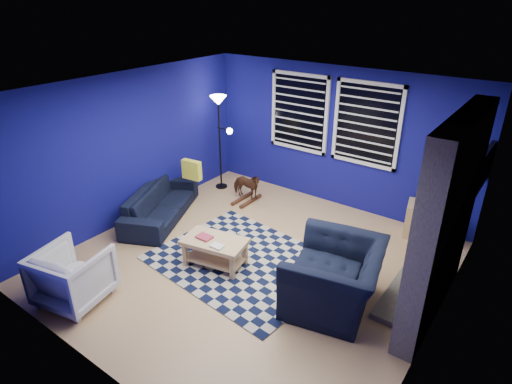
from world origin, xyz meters
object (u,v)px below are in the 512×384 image
armchair_bent (73,275)px  cabinet (428,221)px  floor_lamp (219,114)px  sofa (161,204)px  tv (483,170)px  rocking_horse (246,186)px  coffee_table (215,247)px  armchair_big (334,277)px

armchair_bent → cabinet: (3.17, 4.23, -0.08)m
armchair_bent → floor_lamp: bearing=-91.5°
armchair_bent → cabinet: 5.28m
sofa → cabinet: 4.44m
armchair_bent → tv: bearing=-146.1°
rocking_horse → coffee_table: bearing=-163.0°
armchair_bent → coffee_table: size_ratio=0.83×
sofa → coffee_table: size_ratio=1.91×
tv → armchair_bent: tv is taller
floor_lamp → armchair_bent: bearing=-79.0°
sofa → armchair_big: size_ratio=1.50×
armchair_big → floor_lamp: floor_lamp is taller
tv → floor_lamp: size_ratio=0.54×
floor_lamp → cabinet: bearing=7.0°
sofa → coffee_table: bearing=-132.1°
armchair_big → rocking_horse: bearing=-134.8°
tv → armchair_big: tv is taller
armchair_big → coffee_table: 1.77m
cabinet → floor_lamp: size_ratio=0.40×
tv → armchair_bent: (-3.78, -3.98, -1.03)m
sofa → tv: bearing=-93.0°
armchair_big → floor_lamp: (-3.42, 1.88, 1.11)m
sofa → floor_lamp: 2.03m
armchair_bent → rocking_horse: 3.53m
tv → coffee_table: 3.85m
armchair_bent → armchair_big: bearing=-157.7°
coffee_table → floor_lamp: floor_lamp is taller
tv → rocking_horse: (-3.73, -0.45, -1.08)m
armchair_big → armchair_bent: bearing=-67.9°
rocking_horse → cabinet: bearing=-85.3°
cabinet → armchair_big: bearing=-114.0°
sofa → armchair_bent: armchair_bent is taller
rocking_horse → floor_lamp: bearing=66.4°
sofa → armchair_big: bearing=-119.5°
tv → cabinet: (-0.62, 0.25, -1.11)m
floor_lamp → coffee_table: bearing=-51.8°
coffee_table → cabinet: bearing=49.6°
cabinet → floor_lamp: 4.11m
cabinet → floor_lamp: floor_lamp is taller
armchair_bent → rocking_horse: armchair_bent is taller
tv → sofa: 5.03m
armchair_bent → cabinet: armchair_bent is taller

